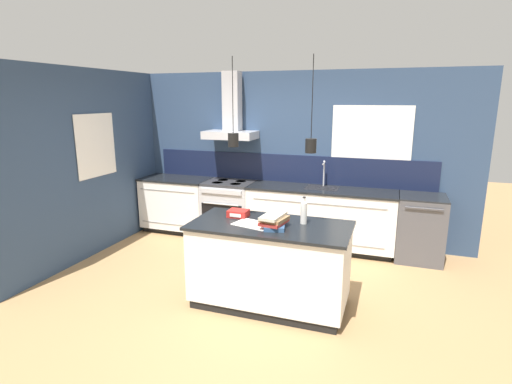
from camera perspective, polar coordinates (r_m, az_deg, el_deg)
ground_plane at (r=4.82m, az=-2.13°, el=-13.84°), size 16.00×16.00×0.00m
wall_back at (r=6.27m, az=4.01°, el=5.50°), size 5.60×2.30×2.60m
wall_left at (r=6.23m, az=-21.11°, el=4.14°), size 0.08×3.80×2.60m
counter_run_left at (r=6.84m, az=-11.13°, el=-1.71°), size 1.14×0.64×0.91m
counter_run_sink at (r=6.02m, az=9.15°, el=-3.66°), size 2.17×0.64×1.30m
oven_range at (r=6.42m, az=-3.82°, el=-2.52°), size 0.77×0.66×0.91m
dishwasher at (r=5.96m, az=22.40°, el=-4.77°), size 0.61×0.65×0.91m
kitchen_island at (r=4.35m, az=2.01°, el=-10.27°), size 1.68×0.84×0.91m
bottle_on_island at (r=4.20m, az=6.84°, el=-2.93°), size 0.07×0.07×0.29m
book_stack at (r=4.06m, az=2.59°, el=-4.17°), size 0.28×0.35×0.14m
red_supply_box at (r=4.44m, az=-2.56°, el=-3.07°), size 0.22×0.18×0.08m
paper_pile at (r=4.18m, az=-0.36°, el=-4.63°), size 0.46×0.36×0.01m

